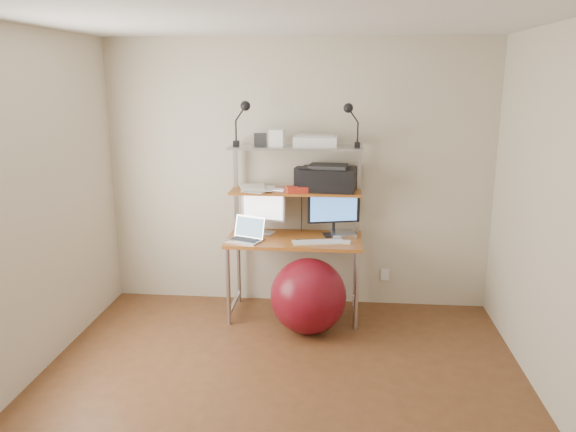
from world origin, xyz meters
name	(u,v)px	position (x,y,z in m)	size (l,w,h in m)	color
room	(276,224)	(0.00, 0.00, 1.25)	(3.60, 3.60, 3.60)	brown
computer_desk	(295,213)	(0.00, 1.50, 0.96)	(1.20, 0.60, 1.57)	#B16922
wall_outlet	(385,274)	(0.85, 1.79, 0.30)	(0.08, 0.01, 0.12)	white
monitor_silver	(263,207)	(-0.30, 1.58, 0.99)	(0.42, 0.19, 0.47)	silver
monitor_black	(334,210)	(0.35, 1.57, 0.98)	(0.47, 0.18, 0.48)	black
laptop	(247,235)	(-0.41, 1.35, 0.78)	(0.36, 0.33, 0.26)	#B9B9BE
keyboard	(318,242)	(0.22, 1.31, 0.75)	(0.45, 0.13, 0.01)	white
mouse	(345,242)	(0.45, 1.32, 0.75)	(0.09, 0.05, 0.02)	white
mac_mini	(343,234)	(0.43, 1.54, 0.76)	(0.22, 0.22, 0.04)	#B9B9BE
phone	(299,242)	(0.05, 1.30, 0.75)	(0.08, 0.14, 0.01)	black
printer	(328,178)	(0.29, 1.61, 1.26)	(0.53, 0.39, 0.23)	black
nas_cube	(303,179)	(0.07, 1.58, 1.26)	(0.14, 0.14, 0.21)	black
red_box	(297,189)	(0.01, 1.49, 1.18)	(0.19, 0.12, 0.05)	red
scanner	(315,141)	(0.17, 1.59, 1.60)	(0.38, 0.25, 0.10)	white
box_white	(277,138)	(-0.16, 1.52, 1.63)	(0.13, 0.11, 0.15)	white
box_grey	(260,140)	(-0.32, 1.57, 1.61)	(0.11, 0.11, 0.11)	#2C2C2E
clip_lamp_left	(243,113)	(-0.45, 1.50, 1.84)	(0.16, 0.09, 0.40)	black
clip_lamp_right	(350,115)	(0.47, 1.52, 1.83)	(0.15, 0.08, 0.38)	black
exercise_ball	(308,296)	(0.15, 1.10, 0.33)	(0.65, 0.65, 0.65)	maroon
paper_stack	(255,188)	(-0.37, 1.57, 1.17)	(0.36, 0.42, 0.03)	white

